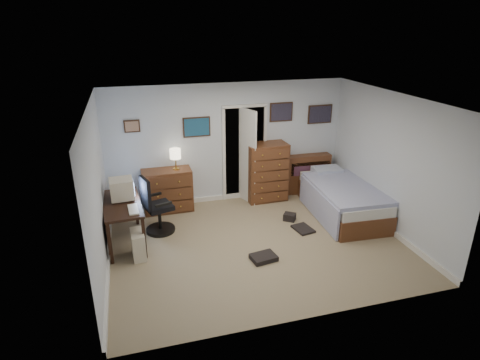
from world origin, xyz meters
name	(u,v)px	position (x,y,z in m)	size (l,w,h in m)	color
floor	(257,244)	(0.00, 0.00, -0.01)	(5.00, 4.00, 0.02)	gray
computer_desk	(117,213)	(-2.29, 0.66, 0.59)	(0.69, 1.36, 0.76)	black
crt_monitor	(122,189)	(-2.18, 0.81, 0.95)	(0.42, 0.39, 0.37)	beige
keyboard	(133,209)	(-2.02, 0.31, 0.77)	(0.15, 0.41, 0.02)	beige
pc_tower	(138,245)	(-2.00, 0.11, 0.23)	(0.23, 0.44, 0.46)	beige
office_chair	(156,211)	(-1.64, 0.88, 0.42)	(0.66, 0.66, 1.09)	black
media_stack	(117,202)	(-2.32, 1.55, 0.40)	(0.16, 0.16, 0.80)	maroon
low_dresser	(168,190)	(-1.33, 1.77, 0.43)	(0.98, 0.49, 0.87)	brown
table_lamp	(175,154)	(-1.13, 1.77, 1.18)	(0.22, 0.22, 0.42)	gold
doorway	(241,150)	(0.35, 2.27, 1.00)	(0.96, 1.12, 2.05)	black
tall_dresser	(266,172)	(0.77, 1.75, 0.63)	(0.85, 0.50, 1.25)	brown
headboard_bookcase	(308,173)	(1.81, 1.86, 0.46)	(0.98, 0.29, 0.88)	brown
bed	(342,199)	(1.98, 0.64, 0.33)	(1.25, 2.20, 0.70)	brown
wall_posters	(255,118)	(0.57, 1.98, 1.75)	(4.38, 0.04, 0.60)	#331E11
floor_clutter	(281,238)	(0.46, -0.02, 0.04)	(1.44, 1.50, 0.14)	black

